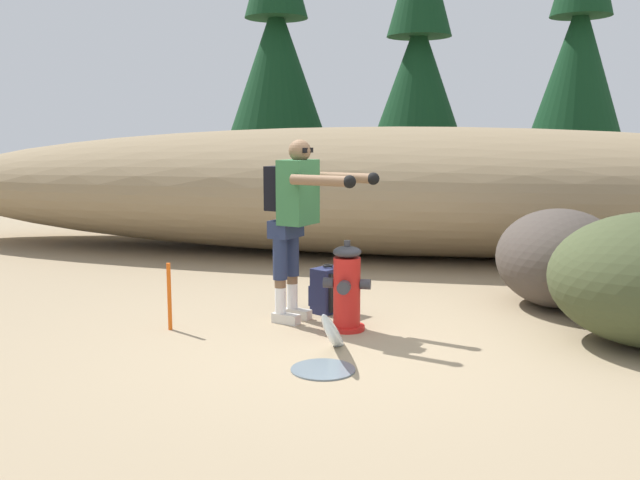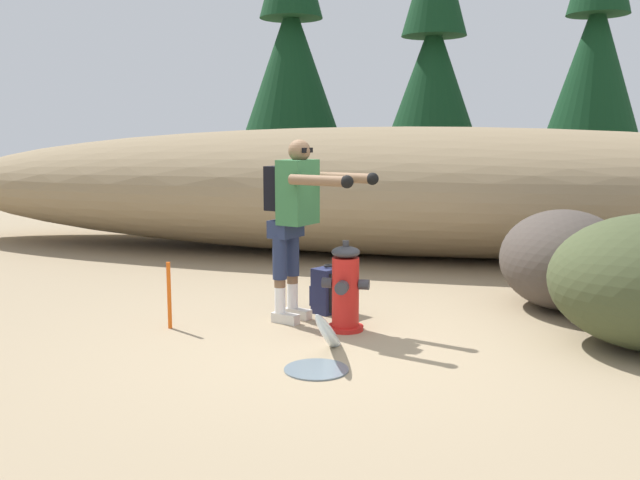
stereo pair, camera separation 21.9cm
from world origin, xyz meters
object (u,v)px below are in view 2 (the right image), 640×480
Objects in this scene: utility_worker at (296,208)px; spare_backpack at (328,290)px; survey_stake at (169,295)px; fire_hydrant at (345,289)px; boulder_mid at (564,259)px.

utility_worker is 0.95m from spare_backpack.
fire_hydrant is at bearing 11.11° from survey_stake.
boulder_mid is at bearing 24.25° from survey_stake.
boulder_mid is 2.34× the size of survey_stake.
spare_backpack is 1.53m from survey_stake.
utility_worker is 2.78× the size of survey_stake.
fire_hydrant is 1.56m from survey_stake.
spare_backpack is at bearing 81.38° from utility_worker.
utility_worker is 1.19× the size of boulder_mid.
fire_hydrant is 2.32m from boulder_mid.
spare_backpack is at bearing 35.07° from survey_stake.
survey_stake is at bearing -155.75° from boulder_mid.
utility_worker is (-0.49, 0.18, 0.68)m from fire_hydrant.
fire_hydrant is 1.70× the size of spare_backpack.
utility_worker is 1.37m from survey_stake.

